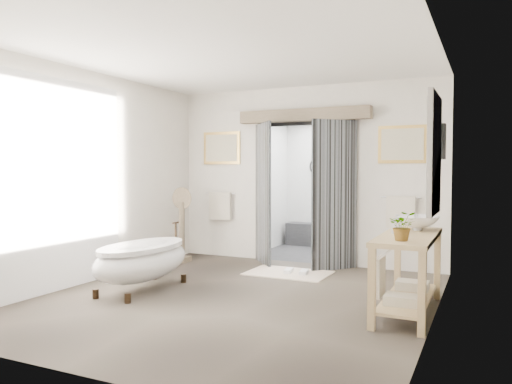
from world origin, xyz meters
TOP-DOWN VIEW (x-y plane):
  - ground_plane at (0.00, 0.00)m, footprint 5.00×5.00m
  - room_shell at (-0.04, -0.12)m, footprint 4.52×5.02m
  - shower_room at (0.00, 3.99)m, footprint 2.22×2.01m
  - back_wall_dressing at (0.00, 2.32)m, footprint 3.82×0.72m
  - clawfoot_tub at (-1.25, -0.16)m, footprint 0.73×1.64m
  - vanity at (1.95, 0.22)m, footprint 0.57×1.60m
  - pedestal_mirror at (-1.89, 1.71)m, footprint 0.37×0.24m
  - rug at (0.07, 1.58)m, footprint 1.21×0.81m
  - slippers at (0.19, 1.60)m, footprint 0.38×0.27m
  - basin at (2.01, 0.64)m, footprint 0.50×0.50m
  - plant at (1.99, -0.29)m, footprint 0.31×0.28m
  - soap_bottle_a at (1.84, 0.25)m, footprint 0.10×0.10m
  - soap_bottle_b at (1.97, 0.83)m, footprint 0.18×0.18m

SIDE VIEW (x-z plane):
  - ground_plane at x=0.00m, z-range 0.00..0.00m
  - rug at x=0.07m, z-range 0.00..0.01m
  - slippers at x=0.19m, z-range 0.01..0.07m
  - clawfoot_tub at x=-1.25m, z-range -0.01..0.79m
  - vanity at x=1.95m, z-range 0.08..0.93m
  - pedestal_mirror at x=-1.89m, z-range -0.09..1.16m
  - shower_room at x=0.00m, z-range -0.35..2.16m
  - basin at x=2.01m, z-range 0.85..1.02m
  - soap_bottle_b at x=1.97m, z-range 0.85..1.03m
  - soap_bottle_a at x=1.84m, z-range 0.85..1.06m
  - plant at x=1.99m, z-range 0.85..1.14m
  - back_wall_dressing at x=0.00m, z-range 0.30..2.82m
  - room_shell at x=-0.04m, z-range 0.40..3.31m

